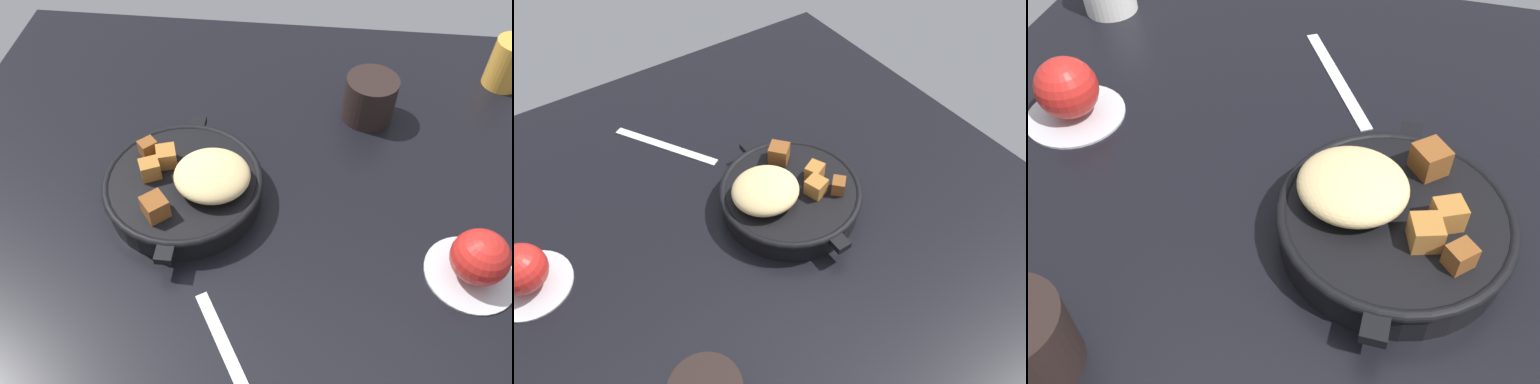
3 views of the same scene
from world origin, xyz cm
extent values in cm
cube|color=black|center=(0.00, 0.00, -1.20)|extent=(100.35, 100.99, 2.40)
cylinder|color=black|center=(-1.15, -7.95, 2.20)|extent=(23.03, 23.03, 4.40)
torus|color=black|center=(-1.15, -7.95, 4.04)|extent=(23.76, 23.76, 1.20)
cube|color=black|center=(11.57, -7.95, 3.74)|extent=(2.64, 2.40, 1.20)
cube|color=black|center=(-13.87, -7.95, 3.74)|extent=(2.64, 2.40, 1.20)
ellipsoid|color=#DBBC7F|center=(-0.58, -3.35, 6.39)|extent=(10.41, 11.03, 3.99)
cube|color=#A86B2D|center=(-1.36, -12.67, 5.80)|extent=(3.47, 3.62, 2.82)
cube|color=brown|center=(-5.84, -14.10, 5.62)|extent=(3.19, 3.20, 2.45)
cube|color=#A86B2D|center=(-4.11, -10.83, 5.81)|extent=(3.66, 3.58, 2.82)
cube|color=brown|center=(5.57, -10.30, 5.94)|extent=(4.47, 4.46, 3.09)
cylinder|color=#B7BABF|center=(8.11, 33.24, 0.30)|extent=(12.36, 12.36, 0.60)
sphere|color=red|center=(8.11, 33.24, 4.40)|extent=(7.60, 7.60, 7.60)
cube|color=silver|center=(24.40, 2.95, 0.18)|extent=(19.63, 12.79, 0.36)
camera|label=1|loc=(48.14, 8.13, 62.08)|focal=36.72mm
camera|label=2|loc=(-44.11, 25.51, 64.39)|focal=34.53mm
camera|label=3|loc=(-39.05, -6.87, 47.19)|focal=40.31mm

